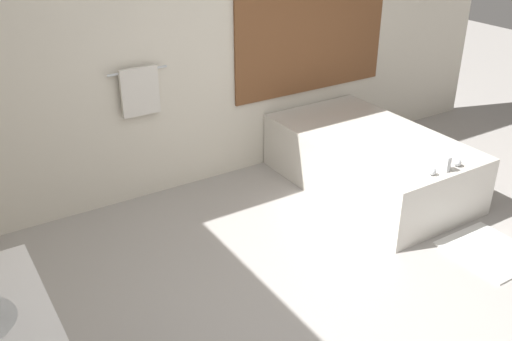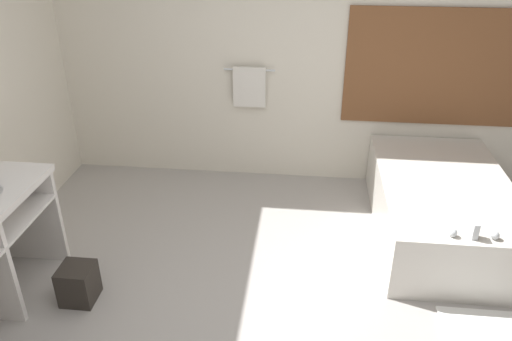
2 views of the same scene
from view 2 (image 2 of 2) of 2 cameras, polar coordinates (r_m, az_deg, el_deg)
ground_plane at (r=3.58m, az=-0.03°, el=-17.19°), size 16.00×16.00×0.00m
wall_back_with_blinds at (r=4.90m, az=3.52°, el=13.68°), size 7.40×0.13×2.70m
bathtub at (r=4.57m, az=20.44°, el=-3.69°), size 1.07×1.83×0.63m
waste_bin at (r=3.89m, az=-19.65°, el=-12.06°), size 0.24×0.24×0.28m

